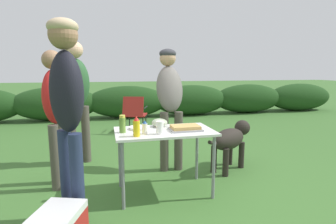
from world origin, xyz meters
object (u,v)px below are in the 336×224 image
(mayo_bottle, at_px, (145,128))
(camp_chair_green_behind_table, at_px, (135,112))
(mixing_bowl, at_px, (159,123))
(mustard_bottle, at_px, (136,127))
(standing_person_with_beanie, at_px, (67,99))
(folding_table, at_px, (164,137))
(standing_person_in_red_jacket, at_px, (77,91))
(dog, at_px, (231,139))
(food_tray, at_px, (185,128))
(standing_person_in_olive_jacket, at_px, (55,106))
(paper_cup_stack, at_px, (160,128))
(relish_jar, at_px, (122,124))
(plate_stack, at_px, (139,128))
(standing_person_in_navy_coat, at_px, (170,94))

(mayo_bottle, distance_m, camp_chair_green_behind_table, 3.22)
(mixing_bowl, height_order, mustard_bottle, mustard_bottle)
(standing_person_with_beanie, bearing_deg, folding_table, -101.07)
(mustard_bottle, distance_m, standing_person_in_red_jacket, 1.64)
(mustard_bottle, distance_m, dog, 1.63)
(food_tray, relative_size, mustard_bottle, 1.69)
(standing_person_in_olive_jacket, xyz_separation_m, standing_person_with_beanie, (0.26, -0.88, 0.18))
(mixing_bowl, bearing_deg, dog, 15.44)
(paper_cup_stack, relative_size, standing_person_in_olive_jacket, 0.08)
(standing_person_in_olive_jacket, bearing_deg, relish_jar, -110.27)
(plate_stack, relative_size, standing_person_in_red_jacket, 0.13)
(mixing_bowl, distance_m, mustard_bottle, 0.51)
(mayo_bottle, bearing_deg, mustard_bottle, -139.62)
(folding_table, distance_m, dog, 1.21)
(mixing_bowl, distance_m, paper_cup_stack, 0.37)
(standing_person_in_red_jacket, bearing_deg, folding_table, -75.90)
(folding_table, xyz_separation_m, relish_jar, (-0.46, 0.00, 0.17))
(standing_person_in_olive_jacket, relative_size, dog, 1.78)
(mustard_bottle, distance_m, standing_person_with_beanie, 0.73)
(mustard_bottle, bearing_deg, food_tray, 14.52)
(food_tray, height_order, mixing_bowl, mixing_bowl)
(folding_table, height_order, food_tray, food_tray)
(plate_stack, bearing_deg, standing_person_in_olive_jacket, 160.54)
(camp_chair_green_behind_table, bearing_deg, standing_person_in_olive_jacket, -96.78)
(folding_table, relative_size, food_tray, 3.11)
(mayo_bottle, bearing_deg, standing_person_in_olive_jacket, 149.31)
(mayo_bottle, height_order, standing_person_in_red_jacket, standing_person_in_red_jacket)
(mustard_bottle, xyz_separation_m, dog, (1.42, 0.70, -0.40))
(dog, bearing_deg, mixing_bowl, -107.62)
(dog, distance_m, camp_chair_green_behind_table, 2.79)
(folding_table, xyz_separation_m, standing_person_in_red_jacket, (-1.04, 1.26, 0.44))
(camp_chair_green_behind_table, bearing_deg, standing_person_with_beanie, -87.14)
(mixing_bowl, height_order, mayo_bottle, mayo_bottle)
(mayo_bottle, xyz_separation_m, standing_person_in_olive_jacket, (-0.98, 0.58, 0.18))
(paper_cup_stack, height_order, camp_chair_green_behind_table, paper_cup_stack)
(mixing_bowl, bearing_deg, food_tray, -45.82)
(standing_person_with_beanie, relative_size, dog, 2.00)
(standing_person_in_navy_coat, bearing_deg, relish_jar, -131.09)
(food_tray, bearing_deg, relish_jar, 175.28)
(folding_table, height_order, relish_jar, relish_jar)
(standing_person_with_beanie, height_order, dog, standing_person_with_beanie)
(mixing_bowl, bearing_deg, plate_stack, -163.97)
(mayo_bottle, height_order, standing_person_in_navy_coat, standing_person_in_navy_coat)
(folding_table, xyz_separation_m, standing_person_in_navy_coat, (0.25, 0.78, 0.41))
(paper_cup_stack, bearing_deg, mayo_bottle, 163.75)
(standing_person_in_olive_jacket, distance_m, camp_chair_green_behind_table, 2.93)
(standing_person_in_navy_coat, relative_size, dog, 1.86)
(standing_person_in_navy_coat, distance_m, standing_person_in_olive_jacket, 1.50)
(paper_cup_stack, bearing_deg, standing_person_in_olive_jacket, 151.08)
(mixing_bowl, bearing_deg, mayo_bottle, -125.20)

